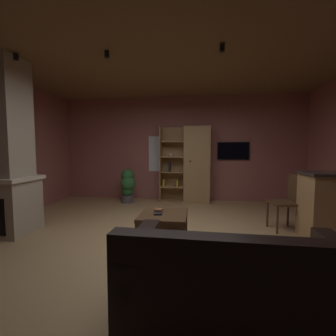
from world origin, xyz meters
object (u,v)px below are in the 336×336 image
coffee_table (164,220)px  table_book_0 (158,214)px  leather_couch (237,296)px  table_book_1 (158,210)px  wall_mounted_tv (233,151)px  bookshelf_cabinet (193,165)px  stone_fireplace (1,156)px  dining_chair (289,199)px  potted_floor_plant (128,185)px

coffee_table → table_book_0: (-0.07, -0.07, 0.10)m
leather_couch → table_book_1: bearing=118.8°
table_book_0 → wall_mounted_tv: 3.56m
table_book_0 → table_book_1: size_ratio=1.05×
table_book_1 → coffee_table: bearing=-28.7°
bookshelf_cabinet → table_book_0: bearing=-98.0°
bookshelf_cabinet → leather_couch: (0.40, -4.33, -0.66)m
coffee_table → table_book_1: bearing=151.3°
bookshelf_cabinet → coffee_table: size_ratio=2.76×
stone_fireplace → wall_mounted_tv: size_ratio=3.41×
table_book_0 → table_book_1: 0.12m
bookshelf_cabinet → dining_chair: 2.56m
table_book_0 → potted_floor_plant: 2.94m
dining_chair → coffee_table: bearing=-154.6°
stone_fireplace → table_book_0: stone_fireplace is taller
table_book_0 → dining_chair: dining_chair is taller
bookshelf_cabinet → potted_floor_plant: bookshelf_cabinet is taller
table_book_0 → wall_mounted_tv: wall_mounted_tv is taller
wall_mounted_tv → coffee_table: bearing=-113.8°
coffee_table → table_book_0: 0.14m
coffee_table → potted_floor_plant: size_ratio=0.82×
wall_mounted_tv → table_book_1: bearing=-115.3°
table_book_1 → wall_mounted_tv: wall_mounted_tv is taller
dining_chair → wall_mounted_tv: (-0.60, 2.15, 0.78)m
potted_floor_plant → dining_chair: bearing=-27.0°
table_book_0 → leather_couch: bearing=-59.6°
bookshelf_cabinet → wall_mounted_tv: bearing=11.8°
stone_fireplace → table_book_0: (2.56, -0.28, -0.76)m
coffee_table → table_book_1: size_ratio=6.64×
dining_chair → stone_fireplace: bearing=-171.1°
leather_couch → table_book_0: size_ratio=14.91×
potted_floor_plant → wall_mounted_tv: 2.85m
bookshelf_cabinet → table_book_1: size_ratio=18.31×
table_book_0 → coffee_table: bearing=46.8°
leather_couch → wall_mounted_tv: size_ratio=2.04×
stone_fireplace → coffee_table: stone_fireplace is taller
bookshelf_cabinet → dining_chair: size_ratio=2.10×
coffee_table → table_book_1: table_book_1 is taller
dining_chair → wall_mounted_tv: wall_mounted_tv is taller
leather_couch → wall_mounted_tv: wall_mounted_tv is taller
leather_couch → table_book_1: 1.73m
stone_fireplace → table_book_1: size_ratio=26.00×
stone_fireplace → dining_chair: 4.69m
stone_fireplace → wall_mounted_tv: 4.91m
coffee_table → wall_mounted_tv: 3.50m
bookshelf_cabinet → coffee_table: bookshelf_cabinet is taller
potted_floor_plant → wall_mounted_tv: bearing=10.3°
table_book_1 → potted_floor_plant: size_ratio=0.12×
bookshelf_cabinet → leather_couch: bearing=-84.7°
bookshelf_cabinet → coffee_table: bearing=-96.9°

